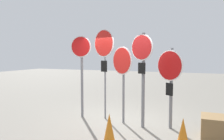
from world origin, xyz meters
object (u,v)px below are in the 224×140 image
at_px(stop_sign_0, 81,61).
at_px(traffic_cone_1, 183,137).
at_px(traffic_cone_0, 109,130).
at_px(storage_crate, 224,128).
at_px(stop_sign_3, 142,64).
at_px(stop_sign_4, 170,74).
at_px(stop_sign_2, 122,67).
at_px(stop_sign_1, 104,50).

distance_m(stop_sign_0, traffic_cone_1, 3.82).
xyz_separation_m(traffic_cone_0, storage_crate, (2.35, 1.34, -0.09)).
height_order(stop_sign_3, stop_sign_4, stop_sign_3).
relative_size(stop_sign_0, stop_sign_2, 1.16).
relative_size(stop_sign_1, stop_sign_4, 1.27).
bearing_deg(traffic_cone_0, stop_sign_1, 117.14).
height_order(stop_sign_1, traffic_cone_0, stop_sign_1).
bearing_deg(stop_sign_2, stop_sign_4, 31.22).
relative_size(stop_sign_2, stop_sign_4, 1.02).
xyz_separation_m(traffic_cone_0, traffic_cone_1, (1.51, 0.11, 0.02)).
xyz_separation_m(stop_sign_0, traffic_cone_0, (1.66, -1.71, -1.44)).
relative_size(stop_sign_0, stop_sign_1, 0.93).
xyz_separation_m(stop_sign_2, storage_crate, (2.62, -0.26, -1.36)).
distance_m(stop_sign_3, storage_crate, 2.48).
distance_m(stop_sign_4, traffic_cone_1, 1.92).
xyz_separation_m(stop_sign_1, traffic_cone_0, (0.93, -1.81, -1.76)).
relative_size(stop_sign_0, stop_sign_4, 1.19).
height_order(stop_sign_4, traffic_cone_1, stop_sign_4).
bearing_deg(stop_sign_0, stop_sign_4, -8.95).
xyz_separation_m(traffic_cone_1, storage_crate, (0.84, 1.22, -0.11)).
bearing_deg(traffic_cone_0, traffic_cone_1, 4.26).
bearing_deg(storage_crate, traffic_cone_0, -150.44).
bearing_deg(stop_sign_3, traffic_cone_1, -24.48).
bearing_deg(stop_sign_4, stop_sign_2, -147.35).
bearing_deg(stop_sign_4, stop_sign_0, -150.17).
xyz_separation_m(stop_sign_1, traffic_cone_1, (2.44, -1.70, -1.75)).
xyz_separation_m(stop_sign_3, traffic_cone_1, (1.15, -1.32, -1.37)).
bearing_deg(stop_sign_3, stop_sign_0, -163.38).
xyz_separation_m(stop_sign_3, storage_crate, (1.99, -0.09, -1.47)).
relative_size(stop_sign_1, stop_sign_2, 1.24).
distance_m(stop_sign_2, stop_sign_4, 1.34).
distance_m(stop_sign_3, traffic_cone_0, 2.02).
relative_size(traffic_cone_0, storage_crate, 0.70).
xyz_separation_m(stop_sign_0, stop_sign_4, (2.72, -0.08, -0.33)).
relative_size(stop_sign_1, storage_crate, 2.70).
bearing_deg(stop_sign_4, storage_crate, 18.79).
height_order(stop_sign_1, storage_crate, stop_sign_1).
bearing_deg(stop_sign_4, traffic_cone_1, -41.99).
height_order(stop_sign_3, storage_crate, stop_sign_3).
height_order(stop_sign_3, traffic_cone_0, stop_sign_3).
bearing_deg(traffic_cone_1, stop_sign_1, 145.15).
relative_size(stop_sign_3, traffic_cone_0, 3.57).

